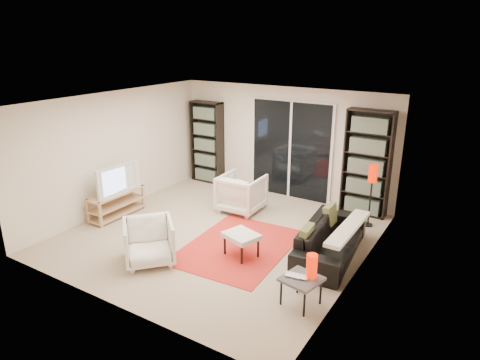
% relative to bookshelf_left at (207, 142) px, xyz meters
% --- Properties ---
extents(floor, '(5.00, 5.00, 0.00)m').
position_rel_bookshelf_left_xyz_m(floor, '(1.95, -2.33, -0.98)').
color(floor, tan).
rests_on(floor, ground).
extents(wall_back, '(5.00, 0.02, 2.40)m').
position_rel_bookshelf_left_xyz_m(wall_back, '(1.95, 0.17, 0.22)').
color(wall_back, silver).
rests_on(wall_back, ground).
extents(wall_front, '(5.00, 0.02, 2.40)m').
position_rel_bookshelf_left_xyz_m(wall_front, '(1.95, -4.83, 0.22)').
color(wall_front, silver).
rests_on(wall_front, ground).
extents(wall_left, '(0.02, 5.00, 2.40)m').
position_rel_bookshelf_left_xyz_m(wall_left, '(-0.55, -2.33, 0.22)').
color(wall_left, silver).
rests_on(wall_left, ground).
extents(wall_right, '(0.02, 5.00, 2.40)m').
position_rel_bookshelf_left_xyz_m(wall_right, '(4.45, -2.33, 0.22)').
color(wall_right, silver).
rests_on(wall_right, ground).
extents(ceiling, '(5.00, 5.00, 0.02)m').
position_rel_bookshelf_left_xyz_m(ceiling, '(1.95, -2.33, 1.42)').
color(ceiling, white).
rests_on(ceiling, wall_back).
extents(sliding_door, '(1.92, 0.08, 2.16)m').
position_rel_bookshelf_left_xyz_m(sliding_door, '(2.15, 0.13, 0.07)').
color(sliding_door, white).
rests_on(sliding_door, ground).
extents(bookshelf_left, '(0.80, 0.30, 1.95)m').
position_rel_bookshelf_left_xyz_m(bookshelf_left, '(0.00, 0.00, 0.00)').
color(bookshelf_left, black).
rests_on(bookshelf_left, ground).
extents(bookshelf_right, '(0.90, 0.30, 2.10)m').
position_rel_bookshelf_left_xyz_m(bookshelf_right, '(3.85, -0.00, 0.07)').
color(bookshelf_right, black).
rests_on(bookshelf_right, ground).
extents(tv_stand, '(0.39, 1.21, 0.50)m').
position_rel_bookshelf_left_xyz_m(tv_stand, '(-0.26, -2.70, -0.71)').
color(tv_stand, '#DAAA7E').
rests_on(tv_stand, floor).
extents(tv, '(0.20, 1.01, 0.58)m').
position_rel_bookshelf_left_xyz_m(tv, '(-0.24, -2.70, -0.19)').
color(tv, black).
rests_on(tv, tv_stand).
extents(rug, '(1.75, 2.29, 0.01)m').
position_rel_bookshelf_left_xyz_m(rug, '(2.50, -2.56, -0.97)').
color(rug, red).
rests_on(rug, floor).
extents(sofa, '(0.96, 2.03, 0.57)m').
position_rel_bookshelf_left_xyz_m(sofa, '(3.92, -2.02, -0.69)').
color(sofa, black).
rests_on(sofa, floor).
extents(armchair_back, '(0.85, 0.87, 0.77)m').
position_rel_bookshelf_left_xyz_m(armchair_back, '(1.70, -1.17, -0.59)').
color(armchair_back, silver).
rests_on(armchair_back, floor).
extents(armchair_front, '(1.07, 1.07, 0.70)m').
position_rel_bookshelf_left_xyz_m(armchair_front, '(1.57, -3.72, -0.63)').
color(armchair_front, silver).
rests_on(armchair_front, floor).
extents(ottoman, '(0.64, 0.58, 0.40)m').
position_rel_bookshelf_left_xyz_m(ottoman, '(2.70, -2.80, -0.63)').
color(ottoman, silver).
rests_on(ottoman, floor).
extents(side_table, '(0.55, 0.55, 0.40)m').
position_rel_bookshelf_left_xyz_m(side_table, '(4.07, -3.50, -0.62)').
color(side_table, '#49494E').
rests_on(side_table, floor).
extents(laptop, '(0.33, 0.24, 0.02)m').
position_rel_bookshelf_left_xyz_m(laptop, '(4.01, -3.56, -0.56)').
color(laptop, silver).
rests_on(laptop, side_table).
extents(table_lamp, '(0.15, 0.15, 0.33)m').
position_rel_bookshelf_left_xyz_m(table_lamp, '(4.16, -3.41, -0.41)').
color(table_lamp, red).
rests_on(table_lamp, side_table).
extents(floor_lamp, '(0.18, 0.18, 1.20)m').
position_rel_bookshelf_left_xyz_m(floor_lamp, '(4.12, -0.53, -0.08)').
color(floor_lamp, black).
rests_on(floor_lamp, floor).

